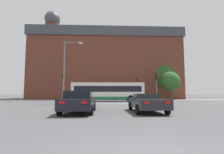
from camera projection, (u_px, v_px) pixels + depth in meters
stop_line_strip at (110, 104)px, 21.52m from camera, size 9.05×0.30×0.01m
far_pavement at (108, 100)px, 33.92m from camera, size 70.06×2.50×0.01m
brick_civic_building at (105, 66)px, 44.12m from camera, size 34.37×15.07×22.22m
car_saloon_left at (79, 101)px, 11.69m from camera, size 2.09×4.70×1.45m
car_roadster_right at (147, 102)px, 12.13m from camera, size 2.08×4.68×1.27m
bus_crossing_lead at (108, 91)px, 28.20m from camera, size 11.43×2.73×2.98m
traffic_light_near_right at (156, 83)px, 22.97m from camera, size 0.26×0.31×3.88m
traffic_light_far_right at (137, 85)px, 33.46m from camera, size 0.26×0.31×4.45m
traffic_light_near_left at (63, 83)px, 22.10m from camera, size 0.26×0.31×3.80m
street_lamp_junction at (67, 65)px, 21.16m from camera, size 2.27×0.36×7.69m
pedestrian_waiting at (115, 95)px, 34.66m from camera, size 0.44×0.44×1.70m
pedestrian_walking_east at (110, 95)px, 33.18m from camera, size 0.31×0.44×1.70m
pedestrian_walking_west at (128, 94)px, 34.97m from camera, size 0.35×0.45×1.83m
tree_by_building at (163, 77)px, 38.87m from camera, size 5.63×5.63×7.84m
tree_kerbside at (170, 82)px, 34.10m from camera, size 3.71×3.71×5.54m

